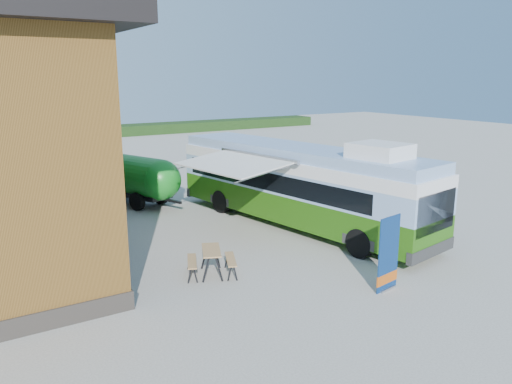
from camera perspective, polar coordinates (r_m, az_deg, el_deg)
ground at (r=16.50m, az=8.17°, el=-7.77°), size 100.00×100.00×0.00m
hedge at (r=53.15m, az=-12.10°, el=7.07°), size 40.00×3.00×1.00m
bus at (r=19.73m, az=4.89°, el=1.10°), size 4.46×12.20×3.67m
awning at (r=18.50m, az=-2.27°, el=3.23°), size 3.25×4.55×0.52m
banner at (r=14.40m, az=14.87°, el=-7.55°), size 0.92×0.28×2.14m
picnic_table at (r=15.07m, az=-5.12°, el=-7.30°), size 1.81×1.73×0.81m
person_a at (r=20.95m, az=-18.94°, el=-1.09°), size 0.84×0.75×1.92m
person_b at (r=22.50m, az=-17.07°, el=-0.25°), size 1.02×1.07×1.74m
slurry_tanker at (r=23.95m, az=-14.14°, el=1.81°), size 3.31×5.83×2.28m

